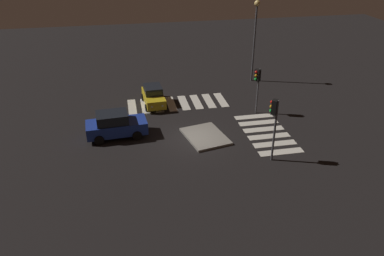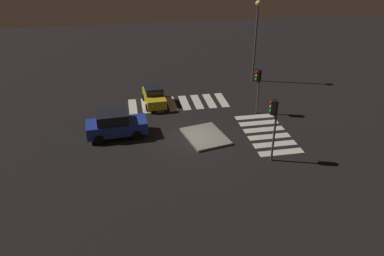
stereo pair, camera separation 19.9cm
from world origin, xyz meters
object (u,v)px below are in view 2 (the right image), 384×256
at_px(street_lamp, 256,28).
at_px(traffic_island, 205,136).
at_px(car_yellow, 154,96).
at_px(car_blue, 116,125).
at_px(traffic_light_south, 274,116).
at_px(traffic_light_east, 258,81).

bearing_deg(street_lamp, traffic_island, 145.96).
distance_m(car_yellow, street_lamp, 12.12).
xyz_separation_m(car_blue, traffic_light_south, (-5.25, -10.07, 2.35)).
bearing_deg(car_yellow, traffic_light_east, 63.80).
distance_m(car_blue, traffic_light_south, 11.59).
height_order(car_blue, traffic_light_south, traffic_light_south).
height_order(traffic_island, car_blue, car_blue).
bearing_deg(car_blue, car_yellow, 53.84).
relative_size(traffic_island, car_blue, 0.90).
height_order(car_yellow, traffic_light_south, traffic_light_south).
bearing_deg(car_yellow, traffic_light_south, 29.36).
xyz_separation_m(car_blue, car_yellow, (5.32, -3.34, -0.14)).
bearing_deg(street_lamp, traffic_light_east, 163.08).
distance_m(car_blue, car_yellow, 6.28).
xyz_separation_m(traffic_island, traffic_light_east, (3.28, -5.02, 2.87)).
xyz_separation_m(car_yellow, traffic_light_south, (-10.56, -6.72, 2.48)).
bearing_deg(street_lamp, traffic_light_south, 165.67).
bearing_deg(traffic_light_south, street_lamp, -66.39).
relative_size(traffic_light_east, traffic_light_south, 0.89).
distance_m(traffic_island, car_blue, 6.71).
bearing_deg(traffic_island, traffic_light_east, -56.83).
bearing_deg(traffic_light_east, traffic_light_south, 48.67).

